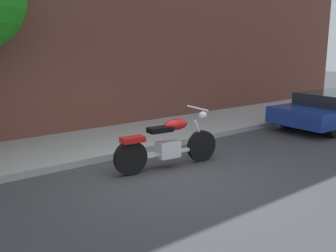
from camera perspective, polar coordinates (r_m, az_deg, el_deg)
ground_plane at (r=7.12m, az=-0.19°, el=-7.52°), size 60.00×60.00×0.00m
sidewalk at (r=9.34m, az=-10.84°, el=-2.55°), size 25.15×2.53×0.14m
motorcycle at (r=7.48m, az=-0.04°, el=-2.80°), size 2.29×0.72×1.15m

